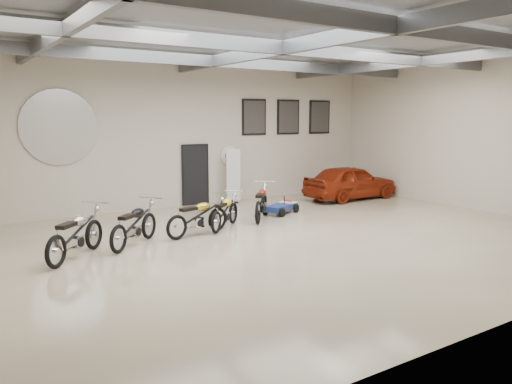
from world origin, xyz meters
TOP-DOWN VIEW (x-y plane):
  - floor at (0.00, 0.00)m, footprint 16.00×12.00m
  - ceiling at (0.00, 0.00)m, footprint 16.00×12.00m
  - back_wall at (0.00, 6.00)m, footprint 16.00×0.02m
  - right_wall at (8.00, 0.00)m, footprint 0.02×12.00m
  - ceiling_beams at (0.00, 0.00)m, footprint 15.80×11.80m
  - door at (0.50, 5.95)m, footprint 0.92×0.08m
  - logo_plaque at (-4.00, 5.95)m, footprint 2.30×0.06m
  - poster_left at (3.00, 5.96)m, footprint 1.05×0.08m
  - poster_mid at (4.60, 5.96)m, footprint 1.05×0.08m
  - poster_right at (6.20, 5.96)m, footprint 1.05×0.08m
  - oil_sign at (1.90, 5.95)m, footprint 0.72×0.10m
  - banner_stand at (1.81, 5.50)m, footprint 0.55×0.30m
  - motorcycle_silver at (-4.76, 1.21)m, footprint 2.02×2.05m
  - motorcycle_black at (-3.29, 1.57)m, footprint 2.00×1.86m
  - motorcycle_gold at (-1.52, 1.70)m, footprint 2.10×1.08m
  - motorcycle_yellow at (-0.50, 2.03)m, footprint 1.84×1.67m
  - motorcycle_red at (1.06, 2.53)m, footprint 1.88×2.02m
  - go_kart at (2.19, 2.95)m, footprint 1.73×1.26m
  - vintage_car at (6.00, 3.84)m, footprint 1.61×3.87m

SIDE VIEW (x-z plane):
  - floor at x=0.00m, z-range -0.01..0.01m
  - go_kart at x=2.19m, z-range 0.00..0.57m
  - motorcycle_yellow at x=-0.50m, z-range 0.00..0.99m
  - motorcycle_gold at x=-1.52m, z-range 0.00..1.04m
  - motorcycle_black at x=-3.29m, z-range 0.00..1.09m
  - motorcycle_red at x=1.06m, z-range 0.00..1.10m
  - motorcycle_silver at x=-4.76m, z-range 0.00..1.14m
  - vintage_car at x=6.00m, z-range 0.00..1.31m
  - banner_stand at x=1.81m, z-range 0.00..1.93m
  - door at x=0.50m, z-range 0.00..2.10m
  - oil_sign at x=1.90m, z-range 1.34..2.06m
  - back_wall at x=0.00m, z-range 0.00..5.00m
  - right_wall at x=8.00m, z-range 0.00..5.00m
  - logo_plaque at x=-4.00m, z-range 2.22..3.38m
  - poster_left at x=3.00m, z-range 2.42..3.78m
  - poster_mid at x=4.60m, z-range 2.42..3.78m
  - poster_right at x=6.20m, z-range 2.42..3.78m
  - ceiling_beams at x=0.00m, z-range 4.59..4.91m
  - ceiling at x=0.00m, z-range 5.00..5.00m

